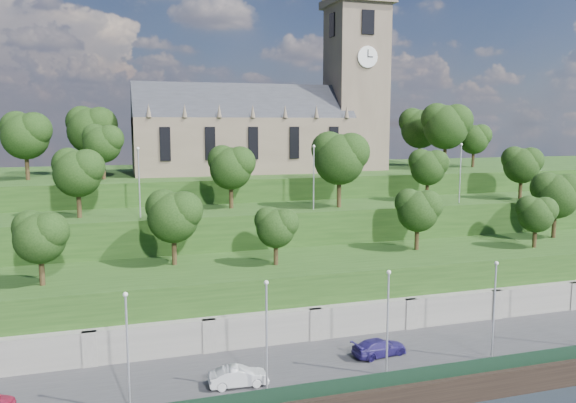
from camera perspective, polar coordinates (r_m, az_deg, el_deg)
name	(u,v)px	position (r m, az deg, el deg)	size (l,w,h in m)	color
promenade	(388,366)	(52.27, 10.16, -16.10)	(160.00, 12.00, 2.00)	#2D2D30
quay_wall	(424,396)	(47.46, 13.66, -18.67)	(160.00, 0.50, 2.20)	black
fence	(420,374)	(47.31, 13.31, -16.73)	(160.00, 0.10, 1.20)	black
retaining_wall	(361,326)	(56.68, 7.39, -12.45)	(160.00, 2.10, 5.00)	slate
embankment_lower	(338,294)	(61.44, 5.08, -9.31)	(160.00, 12.00, 8.00)	#1D3B13
embankment_upper	(305,253)	(70.87, 1.76, -5.27)	(160.00, 10.00, 12.00)	#1D3B13
hilltop	(264,216)	(90.35, -2.50, -1.44)	(160.00, 32.00, 15.00)	#1D3B13
church	(275,121)	(85.48, -1.37, 8.15)	(38.60, 12.35, 27.60)	brown
trees_lower	(368,210)	(61.32, 8.09, -0.86)	(64.26, 8.99, 8.21)	black
trees_upper	(321,163)	(68.81, 3.38, 3.96)	(62.01, 8.66, 9.26)	black
trees_hilltop	(296,129)	(85.41, 0.85, 7.37)	(73.64, 15.70, 10.43)	black
lamp_posts_promenade	(388,316)	(46.33, 10.10, -11.34)	(60.36, 0.36, 8.72)	#B2B2B7
lamp_posts_upper	(314,172)	(66.42, 2.62, 2.98)	(40.36, 0.36, 7.71)	#B2B2B7
car_middle	(238,376)	(45.64, -5.07, -17.28)	(1.59, 4.57, 1.50)	#B2B4B7
car_right	(379,347)	(51.41, 9.26, -14.40)	(2.05, 5.04, 1.46)	navy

